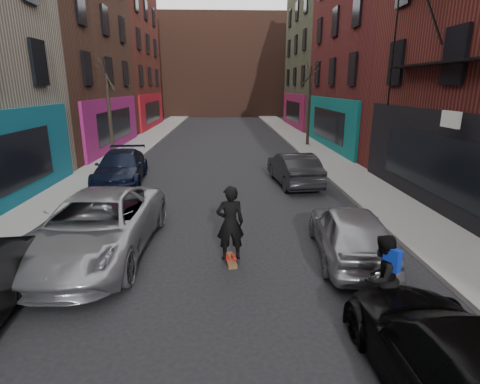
{
  "coord_description": "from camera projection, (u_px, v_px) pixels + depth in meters",
  "views": [
    {
      "loc": [
        0.13,
        -3.25,
        4.28
      ],
      "look_at": [
        0.51,
        6.17,
        1.6
      ],
      "focal_mm": 28.0,
      "sensor_mm": 36.0,
      "label": 1
    }
  ],
  "objects": [
    {
      "name": "parked_left_far",
      "position": [
        97.0,
        226.0,
        9.65
      ],
      "size": [
        2.84,
        5.84,
        1.6
      ],
      "primitive_type": "imported",
      "rotation": [
        0.0,
        0.0,
        -0.03
      ],
      "color": "gray",
      "rests_on": "ground"
    },
    {
      "name": "skateboarder",
      "position": [
        230.0,
        223.0,
        9.14
      ],
      "size": [
        0.75,
        0.54,
        1.89
      ],
      "primitive_type": "imported",
      "rotation": [
        0.0,
        0.0,
        3.28
      ],
      "color": "black",
      "rests_on": "skateboard"
    },
    {
      "name": "parked_right_far",
      "position": [
        350.0,
        232.0,
        9.51
      ],
      "size": [
        2.07,
        4.28,
        1.41
      ],
      "primitive_type": "imported",
      "rotation": [
        0.0,
        0.0,
        3.04
      ],
      "color": "gray",
      "rests_on": "ground"
    },
    {
      "name": "pedestrian",
      "position": [
        381.0,
        278.0,
        6.93
      ],
      "size": [
        1.03,
        0.98,
        1.69
      ],
      "rotation": [
        0.0,
        0.0,
        3.69
      ],
      "color": "black",
      "rests_on": "ground"
    },
    {
      "name": "tree_right_far",
      "position": [
        310.0,
        97.0,
        26.63
      ],
      "size": [
        2.0,
        2.0,
        6.8
      ],
      "primitive_type": null,
      "color": "black",
      "rests_on": "sidewalk_right"
    },
    {
      "name": "building_far",
      "position": [
        223.0,
        67.0,
        56.2
      ],
      "size": [
        40.0,
        10.0,
        14.0
      ],
      "primitive_type": "cube",
      "color": "#47281E",
      "rests_on": "ground"
    },
    {
      "name": "parked_left_end",
      "position": [
        121.0,
        167.0,
        16.96
      ],
      "size": [
        2.47,
        5.12,
        1.44
      ],
      "primitive_type": "imported",
      "rotation": [
        0.0,
        0.0,
        0.09
      ],
      "color": "black",
      "rests_on": "ground"
    },
    {
      "name": "sidewalk_left",
      "position": [
        152.0,
        136.0,
        32.86
      ],
      "size": [
        2.5,
        84.0,
        0.13
      ],
      "primitive_type": "cube",
      "color": "gray",
      "rests_on": "ground"
    },
    {
      "name": "skateboard",
      "position": [
        230.0,
        260.0,
        9.42
      ],
      "size": [
        0.33,
        0.82,
        0.1
      ],
      "primitive_type": "cube",
      "rotation": [
        0.0,
        0.0,
        0.14
      ],
      "color": "brown",
      "rests_on": "ground"
    },
    {
      "name": "tree_left_far",
      "position": [
        109.0,
        103.0,
        20.42
      ],
      "size": [
        2.0,
        2.0,
        6.5
      ],
      "primitive_type": null,
      "color": "black",
      "rests_on": "sidewalk_left"
    },
    {
      "name": "sidewalk_right",
      "position": [
        293.0,
        135.0,
        33.35
      ],
      "size": [
        2.5,
        84.0,
        0.13
      ],
      "primitive_type": "cube",
      "color": "gray",
      "rests_on": "ground"
    },
    {
      "name": "parked_right_end",
      "position": [
        294.0,
        169.0,
        16.72
      ],
      "size": [
        1.94,
        4.49,
        1.44
      ],
      "primitive_type": "imported",
      "rotation": [
        0.0,
        0.0,
        3.24
      ],
      "color": "black",
      "rests_on": "ground"
    },
    {
      "name": "parked_right_mid",
      "position": [
        457.0,
        367.0,
        4.98
      ],
      "size": [
        1.96,
        4.66,
        1.34
      ],
      "primitive_type": "imported",
      "rotation": [
        0.0,
        0.0,
        3.16
      ],
      "color": "black",
      "rests_on": "ground"
    }
  ]
}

